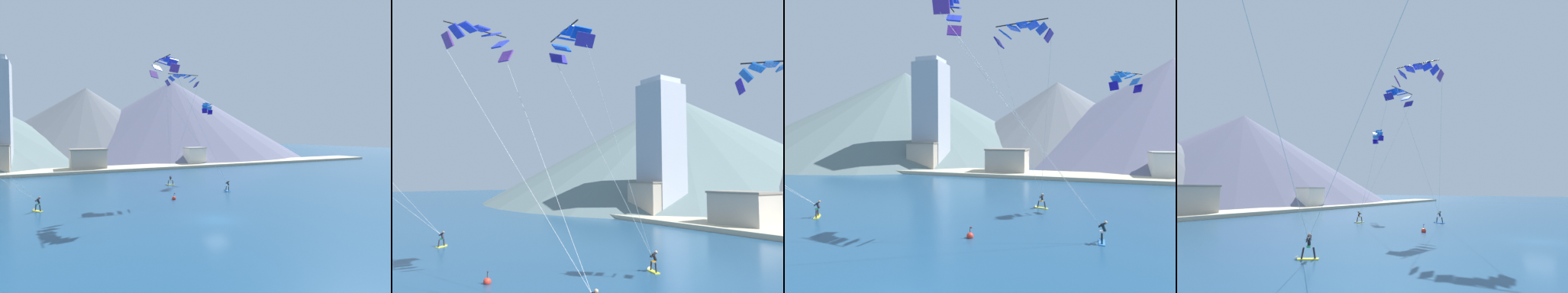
{
  "view_description": "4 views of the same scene",
  "coord_description": "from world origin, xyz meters",
  "views": [
    {
      "loc": [
        -16.22,
        -27.55,
        9.0
      ],
      "look_at": [
        3.68,
        12.31,
        7.29
      ],
      "focal_mm": 28.0,
      "sensor_mm": 36.0,
      "label": 1
    },
    {
      "loc": [
        26.58,
        1.35,
        7.49
      ],
      "look_at": [
        2.02,
        18.53,
        9.96
      ],
      "focal_mm": 35.0,
      "sensor_mm": 36.0,
      "label": 2
    },
    {
      "loc": [
        8.14,
        -11.54,
        8.23
      ],
      "look_at": [
        -0.85,
        16.22,
        7.23
      ],
      "focal_mm": 28.0,
      "sensor_mm": 36.0,
      "label": 3
    },
    {
      "loc": [
        -32.69,
        -3.34,
        4.78
      ],
      "look_at": [
        2.05,
        19.7,
        10.67
      ],
      "focal_mm": 28.0,
      "sensor_mm": 36.0,
      "label": 4
    }
  ],
  "objects": [
    {
      "name": "shore_building_promenade_mid",
      "position": [
        23.84,
        53.25,
        2.66
      ],
      "size": [
        5.66,
        4.88,
        5.29
      ],
      "color": "silver",
      "rests_on": "ground"
    },
    {
      "name": "race_marker_buoy",
      "position": [
        -0.14,
        11.35,
        0.16
      ],
      "size": [
        0.56,
        0.56,
        1.02
      ],
      "color": "red",
      "rests_on": "ground"
    },
    {
      "name": "kitesurfer_near_lead",
      "position": [
        -17.05,
        12.59,
        0.56
      ],
      "size": [
        1.33,
        1.65,
        1.8
      ],
      "color": "yellow",
      "rests_on": "ground"
    },
    {
      "name": "kitesurfer_near_trail",
      "position": [
        3.99,
        23.5,
        0.52
      ],
      "size": [
        1.78,
        0.89,
        1.74
      ],
      "color": "yellow",
      "rests_on": "ground"
    },
    {
      "name": "parafoil_kite_near_trail",
      "position": [
        3.27,
        16.15,
        17.55
      ],
      "size": [
        5.39,
        8.15,
        17.01
      ],
      "color": "navy"
    },
    {
      "name": "parafoil_kite_distant_high_outer",
      "position": [
        13.08,
        25.88,
        14.5
      ],
      "size": [
        3.82,
        3.9,
        2.09
      ],
      "color": "#1F1099"
    },
    {
      "name": "parafoil_kite_mid_center",
      "position": [
        -1.56,
        10.9,
        18.14
      ],
      "size": [
        12.7,
        5.75,
        17.76
      ],
      "color": "#602F92"
    },
    {
      "name": "ground_plane",
      "position": [
        0.0,
        0.0,
        0.0
      ],
      "size": [
        400.0,
        400.0,
        0.0
      ],
      "primitive_type": "plane",
      "color": "navy"
    },
    {
      "name": "mountain_peak_east_shoulder",
      "position": [
        37.84,
        105.18,
        17.07
      ],
      "size": [
        114.5,
        114.5,
        34.14
      ],
      "color": "slate",
      "rests_on": "ground"
    },
    {
      "name": "shoreline_strip",
      "position": [
        0.0,
        50.89,
        0.35
      ],
      "size": [
        180.0,
        10.0,
        0.7
      ],
      "primitive_type": "cube",
      "color": "beige",
      "rests_on": "ground"
    },
    {
      "name": "kitesurfer_mid_center",
      "position": [
        9.97,
        13.56,
        0.57
      ],
      "size": [
        0.66,
        1.76,
        1.81
      ],
      "color": "#337FDB",
      "rests_on": "ground"
    },
    {
      "name": "shore_building_quay_east",
      "position": [
        -6.38,
        52.35,
        2.77
      ],
      "size": [
        8.68,
        6.36,
        5.52
      ],
      "color": "#B7AD9E",
      "rests_on": "ground"
    }
  ]
}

